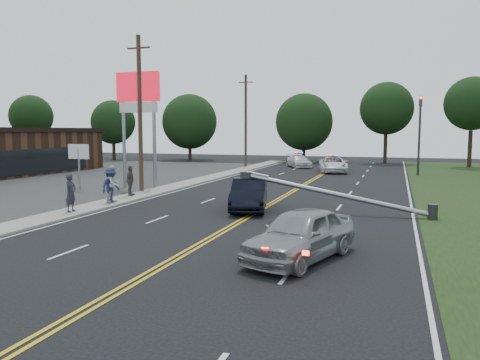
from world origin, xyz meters
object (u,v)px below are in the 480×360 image
(small_sign, at_px, (79,155))
(emergency_b, at_px, (299,161))
(traffic_signal, at_px, (420,128))
(utility_pole_mid, at_px, (140,114))
(fallen_streetlight, at_px, (345,196))
(utility_pole_far, at_px, (246,121))
(bystander_c, at_px, (111,186))
(crashed_sedan, at_px, (249,194))
(bystander_a, at_px, (71,193))
(waiting_sedan, at_px, (301,234))
(bystander_b, at_px, (113,184))
(emergency_a, at_px, (333,165))
(pylon_sign, at_px, (138,102))
(bystander_d, at_px, (130,181))

(small_sign, distance_m, emergency_b, 26.27)
(small_sign, distance_m, traffic_signal, 28.72)
(traffic_signal, bearing_deg, utility_pole_mid, -134.20)
(fallen_streetlight, relative_size, utility_pole_far, 0.94)
(traffic_signal, bearing_deg, bystander_c, -125.47)
(utility_pole_mid, relative_size, crashed_sedan, 2.09)
(bystander_a, relative_size, bystander_c, 0.98)
(bystander_c, bearing_deg, waiting_sedan, -111.62)
(crashed_sedan, relative_size, bystander_b, 2.37)
(utility_pole_mid, distance_m, bystander_a, 9.08)
(bystander_b, bearing_deg, utility_pole_far, -0.67)
(small_sign, bearing_deg, emergency_a, 52.50)
(pylon_sign, xyz_separation_m, small_sign, (-3.50, -2.00, -3.66))
(fallen_streetlight, relative_size, emergency_b, 2.01)
(traffic_signal, height_order, fallen_streetlight, traffic_signal)
(emergency_a, relative_size, bystander_c, 2.91)
(fallen_streetlight, xyz_separation_m, utility_pole_far, (-13.39, 26.00, 4.17))
(traffic_signal, bearing_deg, bystander_b, -125.61)
(waiting_sedan, distance_m, emergency_b, 37.34)
(emergency_b, relative_size, bystander_d, 2.58)
(emergency_a, relative_size, bystander_a, 2.96)
(small_sign, distance_m, fallen_streetlight, 18.68)
(small_sign, xyz_separation_m, fallen_streetlight, (18.19, -4.00, -1.41))
(emergency_a, bearing_deg, utility_pole_mid, -128.31)
(bystander_a, relative_size, bystander_b, 0.91)
(bystander_b, bearing_deg, waiting_sedan, -125.81)
(crashed_sedan, bearing_deg, bystander_a, -166.73)
(traffic_signal, distance_m, bystander_d, 26.58)
(utility_pole_mid, relative_size, utility_pole_far, 1.00)
(small_sign, height_order, fallen_streetlight, small_sign)
(fallen_streetlight, bearing_deg, bystander_b, -175.99)
(waiting_sedan, bearing_deg, bystander_c, 166.27)
(utility_pole_mid, bearing_deg, bystander_b, -76.88)
(traffic_signal, relative_size, emergency_a, 1.29)
(utility_pole_far, distance_m, waiting_sedan, 37.04)
(utility_pole_mid, xyz_separation_m, bystander_a, (0.91, -8.08, -4.04))
(fallen_streetlight, xyz_separation_m, bystander_b, (-12.25, -0.86, 0.21))
(pylon_sign, relative_size, bystander_a, 4.35)
(pylon_sign, relative_size, traffic_signal, 1.13)
(emergency_b, bearing_deg, pylon_sign, -135.91)
(fallen_streetlight, bearing_deg, traffic_signal, 79.41)
(pylon_sign, height_order, emergency_b, pylon_sign)
(traffic_signal, height_order, waiting_sedan, traffic_signal)
(crashed_sedan, height_order, bystander_b, bystander_b)
(emergency_b, distance_m, bystander_a, 32.53)
(crashed_sedan, relative_size, bystander_c, 2.55)
(utility_pole_far, bearing_deg, waiting_sedan, -69.42)
(utility_pole_far, relative_size, bystander_b, 4.96)
(fallen_streetlight, distance_m, utility_pole_far, 29.54)
(bystander_a, distance_m, bystander_b, 3.23)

